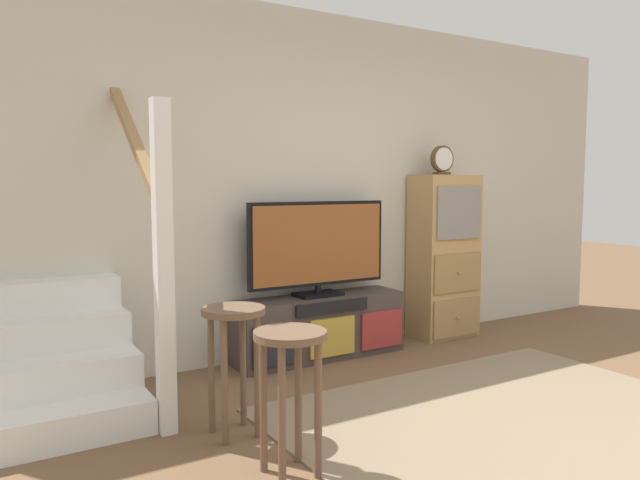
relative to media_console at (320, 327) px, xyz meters
name	(u,v)px	position (x,y,z in m)	size (l,w,h in m)	color
ground_plane	(599,457)	(0.30, -2.19, -0.24)	(20.00, 20.00, 0.00)	brown
back_wall	(334,184)	(0.30, 0.27, 1.11)	(6.40, 0.12, 2.70)	beige
area_rug	(505,416)	(0.30, -1.59, -0.24)	(2.60, 1.80, 0.01)	#847056
media_console	(320,327)	(0.00, 0.00, 0.00)	(1.39, 0.38, 0.49)	#423833
television	(318,246)	(0.00, 0.02, 0.63)	(1.18, 0.22, 0.73)	black
side_cabinet	(444,256)	(1.29, 0.01, 0.47)	(0.58, 0.38, 1.43)	tan
desk_clock	(442,160)	(1.23, 0.00, 1.32)	(0.23, 0.08, 0.25)	#4C3823
staircase	(49,345)	(-1.94, 0.01, 0.13)	(1.00, 1.36, 2.20)	white
bar_stool_near	(290,368)	(-1.10, -1.55, 0.27)	(0.34, 0.34, 0.68)	brown
bar_stool_far	(234,340)	(-1.14, -1.01, 0.28)	(0.34, 0.34, 0.70)	brown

